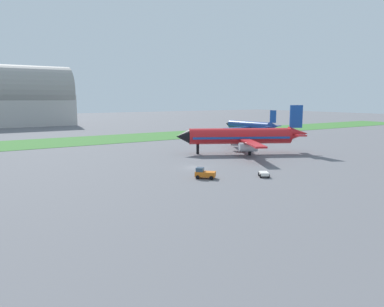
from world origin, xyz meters
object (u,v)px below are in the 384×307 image
Objects in this scene: pushback_tug_midfield at (204,173)px; airplane_parked_jet_far at (250,126)px; baggage_cart_near_gate at (264,174)px; airplane_midfield_jet at (243,136)px.

airplane_parked_jet_far is at bearing -91.13° from pushback_tug_midfield.
airplane_parked_jet_far is at bearing -6.77° from baggage_cart_near_gate.
airplane_midfield_jet is 8.49× the size of pushback_tug_midfield.
airplane_midfield_jet is at bearing 0.31° from baggage_cart_near_gate.
airplane_midfield_jet is at bearing -96.62° from pushback_tug_midfield.
pushback_tug_midfield is (-25.90, -19.48, -3.63)m from airplane_midfield_jet.
pushback_tug_midfield is at bearing 126.10° from airplane_parked_jet_far.
airplane_midfield_jet reaches higher than airplane_parked_jet_far.
pushback_tug_midfield is (-9.92, 4.96, 0.34)m from baggage_cart_near_gate.
airplane_parked_jet_far reaches higher than baggage_cart_near_gate.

